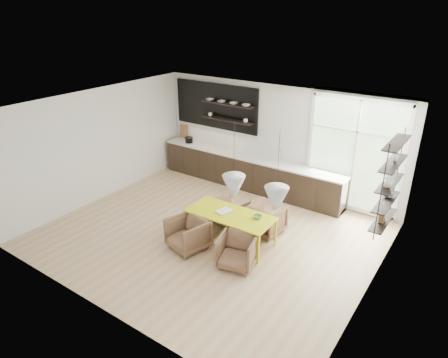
# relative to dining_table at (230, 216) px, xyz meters

# --- Properties ---
(room) EXTENTS (7.02, 6.01, 2.91)m
(room) POSITION_rel_dining_table_xyz_m (0.04, 1.09, 0.82)
(room) COLOR tan
(room) RESTS_ON ground
(kitchen_run) EXTENTS (5.54, 0.69, 2.75)m
(kitchen_run) POSITION_rel_dining_table_xyz_m (-1.24, 2.68, -0.05)
(kitchen_run) COLOR black
(kitchen_run) RESTS_ON ground
(right_shelving) EXTENTS (0.26, 1.22, 1.90)m
(right_shelving) POSITION_rel_dining_table_xyz_m (2.82, 1.17, 1.01)
(right_shelving) COLOR black
(right_shelving) RESTS_ON ground
(dining_table) EXTENTS (1.91, 0.89, 0.69)m
(dining_table) POSITION_rel_dining_table_xyz_m (0.00, 0.00, 0.00)
(dining_table) COLOR #BFC110
(dining_table) RESTS_ON ground
(armchair_back_left) EXTENTS (0.80, 0.82, 0.64)m
(armchair_back_left) POSITION_rel_dining_table_xyz_m (-0.44, 0.68, -0.32)
(armchair_back_left) COLOR brown
(armchair_back_left) RESTS_ON ground
(armchair_back_right) EXTENTS (0.80, 0.82, 0.67)m
(armchair_back_right) POSITION_rel_dining_table_xyz_m (0.44, 0.82, -0.31)
(armchair_back_right) COLOR brown
(armchair_back_right) RESTS_ON ground
(armchair_front_left) EXTENTS (0.91, 0.93, 0.69)m
(armchair_front_left) POSITION_rel_dining_table_xyz_m (-0.60, -0.72, -0.30)
(armchair_front_left) COLOR brown
(armchair_front_left) RESTS_ON ground
(armchair_front_right) EXTENTS (0.87, 0.89, 0.67)m
(armchair_front_right) POSITION_rel_dining_table_xyz_m (0.60, -0.63, -0.31)
(armchair_front_right) COLOR brown
(armchair_front_right) RESTS_ON ground
(wire_stool) EXTENTS (0.30, 0.30, 0.38)m
(wire_stool) POSITION_rel_dining_table_xyz_m (-1.02, -0.37, -0.40)
(wire_stool) COLOR black
(wire_stool) RESTS_ON ground
(table_book) EXTENTS (0.32, 0.38, 0.03)m
(table_book) POSITION_rel_dining_table_xyz_m (-0.28, 0.03, 0.06)
(table_book) COLOR white
(table_book) RESTS_ON dining_table
(table_bowl) EXTENTS (0.21, 0.21, 0.06)m
(table_bowl) POSITION_rel_dining_table_xyz_m (0.57, 0.17, 0.08)
(table_bowl) COLOR #4E8654
(table_bowl) RESTS_ON dining_table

